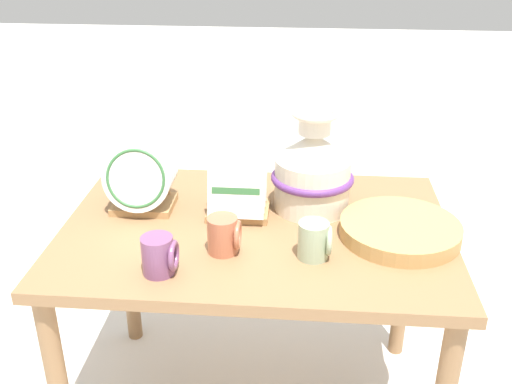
# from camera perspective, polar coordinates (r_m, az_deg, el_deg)

# --- Properties ---
(display_table) EXTENTS (1.13, 0.78, 0.72)m
(display_table) POSITION_cam_1_polar(r_m,az_deg,el_deg) (1.81, 0.00, -5.86)
(display_table) COLOR olive
(display_table) RESTS_ON ground_plane
(ceramic_vase) EXTENTS (0.25, 0.25, 0.32)m
(ceramic_vase) POSITION_cam_1_polar(r_m,az_deg,el_deg) (1.82, 5.43, 2.22)
(ceramic_vase) COLOR silver
(ceramic_vase) RESTS_ON display_table
(dish_rack_round_plates) EXTENTS (0.21, 0.18, 0.23)m
(dish_rack_round_plates) POSITION_cam_1_polar(r_m,az_deg,el_deg) (1.85, -10.87, 1.15)
(dish_rack_round_plates) COLOR tan
(dish_rack_round_plates) RESTS_ON display_table
(dish_rack_square_plates) EXTENTS (0.18, 0.17, 0.19)m
(dish_rack_square_plates) POSITION_cam_1_polar(r_m,az_deg,el_deg) (1.80, -1.70, -0.22)
(dish_rack_square_plates) COLOR tan
(dish_rack_square_plates) RESTS_ON display_table
(wicker_charger_stack) EXTENTS (0.34, 0.34, 0.04)m
(wicker_charger_stack) POSITION_cam_1_polar(r_m,az_deg,el_deg) (1.75, 13.56, -3.52)
(wicker_charger_stack) COLOR tan
(wicker_charger_stack) RESTS_ON display_table
(mug_sage_glaze) EXTENTS (0.09, 0.08, 0.10)m
(mug_sage_glaze) POSITION_cam_1_polar(r_m,az_deg,el_deg) (1.60, 5.65, -4.60)
(mug_sage_glaze) COLOR #9EB28E
(mug_sage_glaze) RESTS_ON display_table
(mug_plum_glaze) EXTENTS (0.09, 0.08, 0.10)m
(mug_plum_glaze) POSITION_cam_1_polar(r_m,az_deg,el_deg) (1.54, -9.15, -5.98)
(mug_plum_glaze) COLOR #7A4770
(mug_plum_glaze) RESTS_ON display_table
(mug_terracotta_glaze) EXTENTS (0.09, 0.08, 0.10)m
(mug_terracotta_glaze) POSITION_cam_1_polar(r_m,az_deg,el_deg) (1.61, -3.03, -4.10)
(mug_terracotta_glaze) COLOR #B76647
(mug_terracotta_glaze) RESTS_ON display_table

